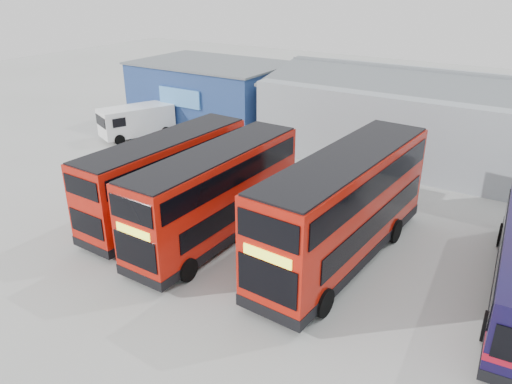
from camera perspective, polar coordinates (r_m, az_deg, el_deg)
name	(u,v)px	position (r m, az deg, el deg)	size (l,w,h in m)	color
ground_plane	(220,266)	(22.32, -4.12, -8.44)	(120.00, 120.00, 0.00)	#9C9C97
office_block	(212,93)	(42.69, -5.07, 11.20)	(12.30, 8.32, 5.12)	navy
maintenance_shed	(500,128)	(36.37, 26.14, 6.63)	(30.50, 12.00, 5.89)	#969CA4
double_decker_left	(167,179)	(26.02, -10.09, 1.50)	(2.89, 10.36, 4.34)	red
double_decker_centre	(217,196)	(23.57, -4.53, -0.46)	(2.85, 10.61, 4.46)	red
double_decker_right	(344,210)	(21.95, 10.02, -1.99)	(3.54, 11.88, 4.96)	red
panel_van	(136,120)	(40.06, -13.50, 7.98)	(4.21, 5.95, 2.43)	white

